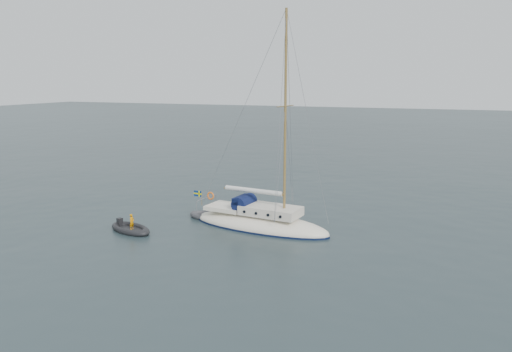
% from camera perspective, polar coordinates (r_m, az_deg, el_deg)
% --- Properties ---
extents(ground, '(300.00, 300.00, 0.00)m').
position_cam_1_polar(ground, '(32.44, 1.61, -6.73)').
color(ground, black).
rests_on(ground, ground).
extents(sailboat, '(10.39, 3.11, 14.79)m').
position_cam_1_polar(sailboat, '(33.60, 0.53, -4.11)').
color(sailboat, white).
rests_on(sailboat, ground).
extents(dinghy, '(3.04, 1.37, 0.44)m').
position_cam_1_polar(dinghy, '(36.16, -5.52, -4.59)').
color(dinghy, '#434348').
rests_on(dinghy, ground).
extents(rib, '(3.53, 1.61, 1.23)m').
position_cam_1_polar(rib, '(34.10, -14.17, -5.83)').
color(rib, black).
rests_on(rib, ground).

